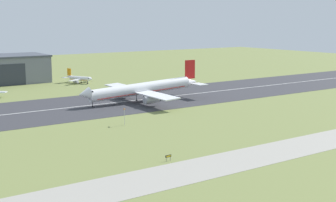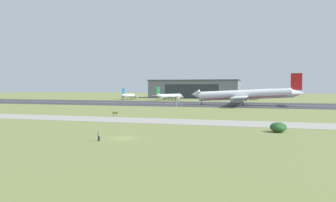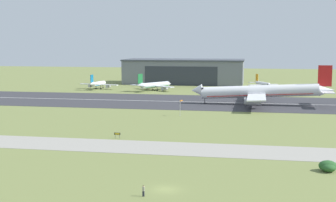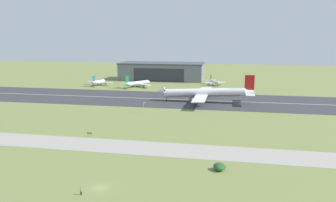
% 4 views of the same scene
% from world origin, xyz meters
% --- Properties ---
extents(ground_plane, '(658.58, 658.58, 0.00)m').
position_xyz_m(ground_plane, '(0.00, 59.90, 0.00)').
color(ground_plane, olive).
extents(runway_strip, '(418.58, 50.96, 0.06)m').
position_xyz_m(runway_strip, '(0.00, 119.79, 0.03)').
color(runway_strip, '#333338').
rests_on(runway_strip, ground_plane).
extents(runway_centreline, '(376.72, 0.70, 0.01)m').
position_xyz_m(runway_centreline, '(0.00, 119.79, 0.07)').
color(runway_centreline, silver).
rests_on(runway_centreline, runway_strip).
extents(taxiway_road, '(313.94, 14.10, 0.05)m').
position_xyz_m(taxiway_road, '(0.00, 31.23, 0.03)').
color(taxiway_road, gray).
rests_on(taxiway_road, ground_plane).
extents(airplane_landing, '(57.01, 50.74, 16.31)m').
position_xyz_m(airplane_landing, '(17.12, 115.19, 5.39)').
color(airplane_landing, white).
rests_on(airplane_landing, ground_plane).
extents(airplane_parked_west, '(16.45, 17.88, 7.68)m').
position_xyz_m(airplane_parked_west, '(19.50, 184.19, 2.53)').
color(airplane_parked_west, white).
rests_on(airplane_parked_west, ground_plane).
extents(windsock_pole, '(1.35, 2.15, 5.55)m').
position_xyz_m(windsock_pole, '(-9.80, 81.61, 4.93)').
color(windsock_pole, '#B7B7BC').
rests_on(windsock_pole, ground_plane).
extents(runway_sign, '(1.67, 0.13, 1.52)m').
position_xyz_m(runway_sign, '(-20.62, 40.25, 1.13)').
color(runway_sign, '#4C4C51').
rests_on(runway_sign, ground_plane).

